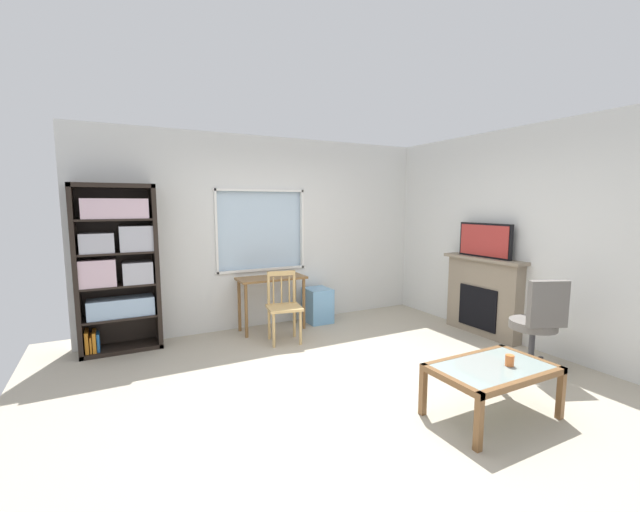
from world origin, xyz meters
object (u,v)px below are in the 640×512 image
desk_under_window (272,287)px  bookshelf (117,263)px  sippy_cup (510,360)px  tv (485,240)px  wooden_chair (284,306)px  coffee_table (492,373)px  fireplace (483,296)px  office_chair (538,320)px  plastic_drawer_unit (318,305)px

desk_under_window → bookshelf: bearing=176.8°
sippy_cup → tv: bearing=46.2°
wooden_chair → bookshelf: bearing=161.6°
tv → coffee_table: bearing=-137.1°
desk_under_window → wooden_chair: (-0.03, -0.51, -0.15)m
wooden_chair → fireplace: size_ratio=0.75×
coffee_table → office_chair: bearing=19.4°
bookshelf → wooden_chair: size_ratio=2.22×
bookshelf → wooden_chair: bearing=-18.4°
bookshelf → wooden_chair: 2.06m
office_chair → sippy_cup: size_ratio=11.11×
desk_under_window → plastic_drawer_unit: 0.83m
wooden_chair → desk_under_window: bearing=86.2°
plastic_drawer_unit → coffee_table: (0.02, -3.10, 0.12)m
fireplace → coffee_table: 2.30m
fireplace → coffee_table: (-1.69, -1.55, -0.15)m
wooden_chair → sippy_cup: 2.76m
plastic_drawer_unit → office_chair: office_chair is taller
sippy_cup → desk_under_window: bearing=106.1°
tv → sippy_cup: (-1.55, -1.61, -0.80)m
bookshelf → tv: bearing=-20.3°
office_chair → desk_under_window: bearing=126.9°
fireplace → coffee_table: fireplace is taller
wooden_chair → coffee_table: size_ratio=0.89×
plastic_drawer_unit → sippy_cup: (0.15, -3.16, 0.23)m
plastic_drawer_unit → coffee_table: size_ratio=0.51×
bookshelf → fireplace: size_ratio=1.66×
plastic_drawer_unit → coffee_table: bearing=-89.6°
desk_under_window → coffee_table: 3.16m
sippy_cup → coffee_table: bearing=154.0°
coffee_table → sippy_cup: bearing=-26.0°
desk_under_window → coffee_table: desk_under_window is taller
fireplace → tv: (-0.02, 0.00, 0.75)m
fireplace → office_chair: size_ratio=1.20×
fireplace → sippy_cup: fireplace is taller
desk_under_window → fireplace: 2.88m
plastic_drawer_unit → sippy_cup: size_ratio=5.67×
sippy_cup → fireplace: bearing=45.9°
coffee_table → wooden_chair: bearing=107.6°
fireplace → sippy_cup: 2.25m
fireplace → plastic_drawer_unit: bearing=137.9°
tv → desk_under_window: bearing=148.5°
fireplace → sippy_cup: size_ratio=13.37×
desk_under_window → tv: tv is taller
tv → sippy_cup: bearing=-133.8°
tv → office_chair: bearing=-112.6°
desk_under_window → fireplace: bearing=-31.3°
bookshelf → fireplace: (4.36, -1.61, -0.54)m
bookshelf → plastic_drawer_unit: bookshelf is taller
desk_under_window → fireplace: fireplace is taller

